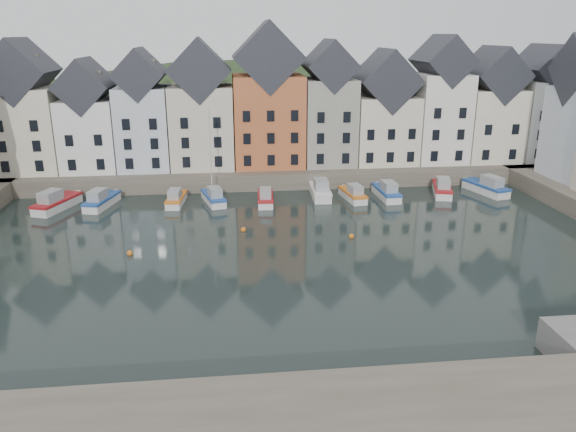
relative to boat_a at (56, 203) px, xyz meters
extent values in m
plane|color=black|center=(23.91, -17.24, -0.75)|extent=(260.00, 260.00, 0.00)
cube|color=brown|center=(23.91, 12.76, 0.25)|extent=(90.00, 16.00, 2.00)
ellipsoid|color=#23361B|center=(23.91, 38.76, -18.75)|extent=(153.60, 70.40, 64.00)
sphere|color=black|center=(9.97, 33.69, 7.95)|extent=(5.77, 5.77, 5.77)
sphere|color=black|center=(48.77, 43.51, 7.37)|extent=(5.27, 5.27, 5.27)
sphere|color=black|center=(55.73, 36.96, 7.13)|extent=(5.07, 5.07, 5.07)
sphere|color=black|center=(38.19, 37.95, 7.07)|extent=(5.01, 5.01, 5.01)
sphere|color=black|center=(-13.76, 39.37, 5.82)|extent=(3.94, 3.94, 3.94)
sphere|color=black|center=(52.24, 43.01, 7.30)|extent=(5.21, 5.21, 5.21)
sphere|color=black|center=(25.90, 41.40, 7.57)|extent=(5.45, 5.45, 5.45)
sphere|color=black|center=(61.71, 31.07, 6.45)|extent=(4.49, 4.49, 4.49)
cube|color=beige|center=(-5.26, 10.76, 6.28)|extent=(7.67, 8.00, 10.07)
cube|color=#21232A|center=(-5.26, 10.76, 13.22)|extent=(7.67, 8.16, 7.67)
cube|color=white|center=(2.01, 10.76, 5.55)|extent=(6.56, 8.00, 8.61)
cube|color=#21232A|center=(2.01, 10.76, 11.48)|extent=(6.56, 8.16, 6.56)
cube|color=silver|center=(8.54, 10.76, 6.26)|extent=(6.20, 8.00, 10.02)
cube|color=#21232A|center=(8.54, 10.76, 12.80)|extent=(6.20, 8.16, 6.20)
cube|color=beige|center=(15.64, 10.76, 6.29)|extent=(7.70, 8.00, 10.08)
cube|color=#21232A|center=(15.64, 10.76, 13.23)|extent=(7.70, 8.16, 7.70)
cube|color=#BE6236|center=(23.98, 10.76, 6.89)|extent=(8.69, 8.00, 11.28)
cube|color=#21232A|center=(23.98, 10.76, 14.68)|extent=(8.69, 8.16, 8.69)
cube|color=gray|center=(31.69, 10.76, 6.64)|extent=(6.43, 8.00, 10.78)
cube|color=#21232A|center=(31.69, 10.76, 13.62)|extent=(6.43, 8.16, 6.43)
cube|color=beige|center=(38.99, 10.76, 5.53)|extent=(7.88, 8.00, 8.56)
cube|color=#21232A|center=(38.99, 10.76, 11.75)|extent=(7.88, 8.16, 7.88)
cube|color=white|center=(46.33, 10.76, 6.88)|extent=(6.50, 8.00, 11.27)
cube|color=#21232A|center=(46.33, 10.76, 14.13)|extent=(6.50, 8.16, 6.50)
cube|color=beige|center=(53.34, 10.76, 5.91)|extent=(7.23, 8.00, 9.32)
cube|color=#21232A|center=(53.34, 10.76, 12.36)|extent=(7.23, 8.16, 7.23)
cube|color=white|center=(60.19, 10.76, 6.41)|extent=(6.18, 8.00, 10.32)
cube|color=#21232A|center=(60.19, 10.76, 13.10)|extent=(6.18, 8.16, 6.18)
sphere|color=orange|center=(19.91, -9.24, -0.60)|extent=(0.50, 0.50, 0.50)
sphere|color=orange|center=(29.91, -12.24, -0.60)|extent=(0.50, 0.50, 0.50)
sphere|color=orange|center=(9.91, -14.24, -0.60)|extent=(0.50, 0.50, 0.50)
cube|color=silver|center=(0.07, 0.19, -0.38)|extent=(4.07, 6.71, 1.18)
cube|color=#A7171C|center=(0.07, 0.19, 0.27)|extent=(4.22, 6.87, 0.27)
cube|color=gray|center=(-0.27, -0.71, 0.91)|extent=(2.31, 2.94, 1.29)
cube|color=silver|center=(4.71, 0.63, -0.41)|extent=(3.17, 6.19, 1.09)
cube|color=#204997|center=(4.71, 0.63, 0.19)|extent=(3.29, 6.33, 0.25)
cube|color=gray|center=(4.49, -0.23, 0.78)|extent=(1.92, 2.64, 1.19)
cube|color=silver|center=(12.80, 0.70, -0.44)|extent=(2.10, 5.40, 0.97)
cube|color=orange|center=(12.80, 0.70, 0.08)|extent=(2.20, 5.52, 0.22)
cube|color=gray|center=(12.72, -0.08, 0.61)|extent=(1.44, 2.22, 1.05)
cube|color=silver|center=(16.92, 0.66, -0.43)|extent=(2.93, 5.76, 1.01)
cube|color=#204997|center=(16.92, 0.66, 0.12)|extent=(3.04, 5.89, 0.23)
cube|color=gray|center=(17.12, -0.14, 0.68)|extent=(1.78, 2.46, 1.11)
cylinder|color=silver|center=(16.79, 1.20, 4.78)|extent=(0.13, 0.13, 10.14)
cube|color=silver|center=(22.74, -0.16, -0.44)|extent=(1.95, 5.46, 0.98)
cube|color=#A7171C|center=(22.74, -0.16, 0.10)|extent=(2.05, 5.57, 0.22)
cube|color=gray|center=(22.69, -0.96, 0.63)|extent=(1.39, 2.22, 1.07)
cube|color=silver|center=(29.27, 1.82, -0.38)|extent=(2.19, 6.48, 1.17)
cube|color=silver|center=(29.27, 1.82, 0.26)|extent=(2.31, 6.61, 0.27)
cube|color=gray|center=(29.23, 0.86, 0.90)|extent=(1.60, 2.62, 1.28)
cube|color=silver|center=(32.81, 0.25, -0.44)|extent=(2.31, 5.56, 0.99)
cube|color=orange|center=(32.81, 0.25, 0.10)|extent=(2.41, 5.68, 0.22)
cube|color=gray|center=(32.92, -0.55, 0.64)|extent=(1.53, 2.30, 1.08)
cube|color=silver|center=(36.85, 0.48, -0.40)|extent=(1.96, 6.01, 1.09)
cube|color=#204997|center=(36.85, 0.48, 0.19)|extent=(2.06, 6.13, 0.25)
cube|color=gray|center=(36.88, -0.41, 0.79)|extent=(1.46, 2.42, 1.19)
cube|color=silver|center=(43.86, 1.18, -0.40)|extent=(3.48, 6.34, 1.11)
cube|color=#A7171C|center=(43.86, 1.18, 0.21)|extent=(3.61, 6.49, 0.25)
cube|color=gray|center=(43.60, 0.31, 0.82)|extent=(2.05, 2.73, 1.22)
cube|color=silver|center=(49.22, 1.10, -0.38)|extent=(3.53, 6.64, 1.17)
cube|color=#204997|center=(49.22, 1.10, 0.26)|extent=(3.66, 6.79, 0.26)
cube|color=gray|center=(49.47, 0.18, 0.89)|extent=(2.11, 2.85, 1.27)
camera|label=1|loc=(18.46, -60.55, 17.57)|focal=35.00mm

